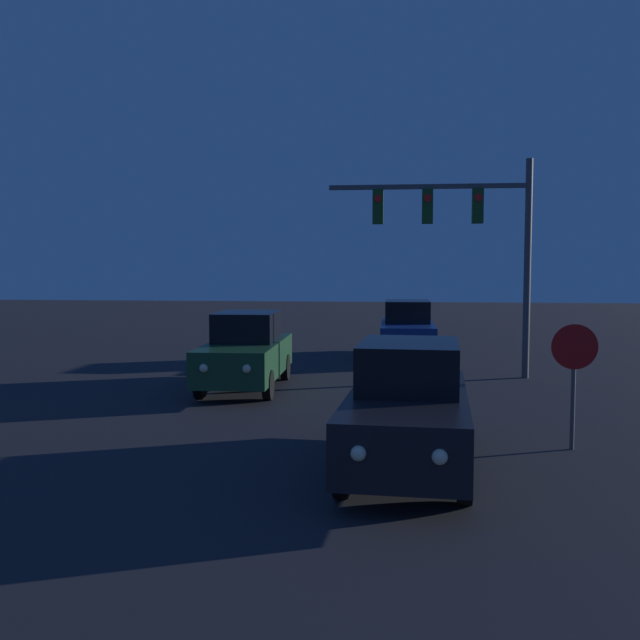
# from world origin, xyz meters

# --- Properties ---
(car_near) EXTENTS (1.88, 4.67, 1.82)m
(car_near) POSITION_xyz_m (1.77, 10.98, 0.89)
(car_near) COLOR black
(car_near) RESTS_ON ground_plane
(car_mid) EXTENTS (1.79, 4.65, 1.82)m
(car_mid) POSITION_xyz_m (-2.00, 17.37, 0.89)
(car_mid) COLOR #1E4728
(car_mid) RESTS_ON ground_plane
(car_far) EXTENTS (1.72, 4.62, 1.82)m
(car_far) POSITION_xyz_m (1.86, 23.64, 0.89)
(car_far) COLOR navy
(car_far) RESTS_ON ground_plane
(traffic_signal_mast) EXTENTS (5.24, 0.30, 5.66)m
(traffic_signal_mast) POSITION_xyz_m (3.32, 19.78, 3.91)
(traffic_signal_mast) COLOR #4C4C51
(traffic_signal_mast) RESTS_ON ground_plane
(stop_sign) EXTENTS (0.72, 0.07, 2.00)m
(stop_sign) POSITION_xyz_m (4.37, 12.34, 1.39)
(stop_sign) COLOR #4C4C51
(stop_sign) RESTS_ON ground_plane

